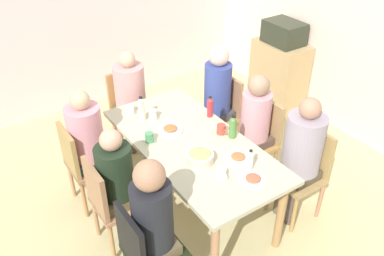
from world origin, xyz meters
TOP-DOWN VIEW (x-y plane):
  - ground_plane at (0.00, 0.00)m, footprint 6.01×6.01m
  - wall_back at (0.00, 2.37)m, footprint 5.25×0.12m
  - wall_left at (-2.56, 0.00)m, footprint 0.12×4.85m
  - dining_table at (0.00, 0.00)m, footprint 1.85×0.89m
  - chair_0 at (-0.62, 0.82)m, footprint 0.40×0.40m
  - person_0 at (-0.62, 0.73)m, footprint 0.30×0.30m
  - chair_1 at (0.62, 0.82)m, footprint 0.40×0.40m
  - person_1 at (0.62, 0.74)m, footprint 0.34×0.34m
  - chair_2 at (0.00, 0.82)m, footprint 0.40×0.40m
  - person_2 at (-0.00, 0.73)m, footprint 0.30×0.30m
  - chair_3 at (0.00, -0.82)m, footprint 0.40×0.40m
  - person_3 at (0.00, -0.73)m, footprint 0.30×0.30m
  - chair_4 at (0.62, -0.82)m, footprint 0.40×0.40m
  - person_4 at (0.62, -0.73)m, footprint 0.30×0.30m
  - chair_5 at (-0.62, -0.82)m, footprint 0.40×0.40m
  - person_5 at (-0.62, -0.73)m, footprint 0.32×0.32m
  - chair_6 at (-1.30, 0.00)m, footprint 0.40×0.40m
  - person_6 at (-1.21, 0.00)m, footprint 0.34×0.34m
  - plate_0 at (-0.26, -0.06)m, footprint 0.24×0.24m
  - plate_1 at (0.69, 0.11)m, footprint 0.22×0.22m
  - plate_2 at (0.41, 0.19)m, footprint 0.22×0.22m
  - bowl_0 at (0.27, -0.10)m, footprint 0.23×0.23m
  - cup_0 at (0.52, -0.07)m, footprint 0.11×0.08m
  - cup_1 at (-0.53, -0.09)m, footprint 0.11×0.07m
  - cup_2 at (-0.22, -0.31)m, footprint 0.11×0.07m
  - cup_3 at (-0.75, -0.23)m, footprint 0.12×0.08m
  - cup_4 at (0.04, 0.30)m, footprint 0.12×0.08m
  - bottle_0 at (0.14, 0.34)m, footprint 0.07×0.07m
  - bottle_1 at (0.56, 0.18)m, footprint 0.05×0.05m
  - bottle_2 at (-0.26, 0.39)m, footprint 0.06×0.06m
  - bottle_3 at (-0.57, -0.19)m, footprint 0.06×0.06m
  - side_cabinet at (-1.01, 2.07)m, footprint 0.70×0.44m
  - microwave at (-1.01, 2.07)m, footprint 0.48×0.36m

SIDE VIEW (x-z plane):
  - ground_plane at x=0.00m, z-range 0.00..0.00m
  - side_cabinet at x=-1.01m, z-range 0.00..0.90m
  - chair_0 at x=-0.62m, z-range 0.06..0.96m
  - chair_1 at x=0.62m, z-range 0.06..0.96m
  - chair_2 at x=0.00m, z-range 0.06..0.96m
  - chair_3 at x=0.00m, z-range 0.06..0.96m
  - chair_4 at x=0.62m, z-range 0.06..0.96m
  - chair_5 at x=-0.62m, z-range 0.06..0.96m
  - chair_6 at x=-1.30m, z-range 0.06..0.96m
  - dining_table at x=0.00m, z-range 0.30..1.07m
  - person_3 at x=0.00m, z-range 0.11..1.29m
  - person_6 at x=-1.21m, z-range 0.13..1.32m
  - person_2 at x=0.00m, z-range 0.12..1.35m
  - person_5 at x=-0.62m, z-range 0.12..1.36m
  - person_1 at x=0.62m, z-range 0.13..1.40m
  - person_4 at x=0.62m, z-range 0.13..1.41m
  - person_0 at x=-0.62m, z-range 0.12..1.42m
  - plate_0 at x=-0.26m, z-range 0.77..0.81m
  - plate_1 at x=0.69m, z-range 0.77..0.81m
  - plate_2 at x=0.41m, z-range 0.77..0.81m
  - cup_0 at x=0.52m, z-range 0.77..0.85m
  - cup_3 at x=-0.75m, z-range 0.77..0.85m
  - cup_2 at x=-0.22m, z-range 0.77..0.86m
  - cup_4 at x=0.04m, z-range 0.77..0.87m
  - cup_1 at x=-0.53m, z-range 0.77..0.87m
  - bowl_0 at x=0.27m, z-range 0.77..0.88m
  - bottle_1 at x=0.56m, z-range 0.77..0.95m
  - bottle_2 at x=-0.26m, z-range 0.77..0.98m
  - bottle_0 at x=0.14m, z-range 0.77..1.00m
  - bottle_3 at x=-0.57m, z-range 0.77..1.02m
  - microwave at x=-1.01m, z-range 0.90..1.18m
  - wall_back at x=0.00m, z-range 0.00..2.60m
  - wall_left at x=-2.56m, z-range 0.00..2.60m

